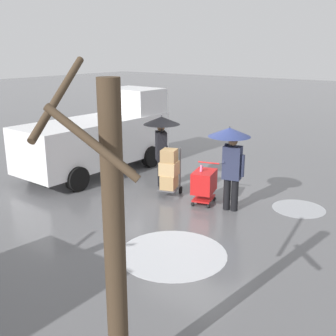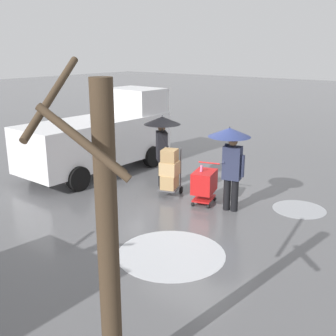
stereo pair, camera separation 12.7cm
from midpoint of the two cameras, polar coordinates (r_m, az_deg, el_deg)
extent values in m
plane|color=#5B5B5E|center=(11.19, 3.92, -4.59)|extent=(90.00, 90.00, 0.00)
cylinder|color=silver|center=(8.48, 0.22, -11.68)|extent=(2.18, 2.18, 0.01)
cylinder|color=#999BA0|center=(11.17, 17.17, -5.33)|extent=(1.33, 1.33, 0.01)
cube|color=white|center=(13.71, -10.20, 3.70)|extent=(2.06, 5.24, 1.40)
cube|color=white|center=(14.82, -4.88, 9.23)|extent=(1.87, 1.43, 0.84)
cube|color=black|center=(15.47, -2.98, 6.54)|extent=(1.66, 0.09, 0.63)
cube|color=#232326|center=(15.71, -2.82, 2.78)|extent=(1.96, 0.20, 0.24)
cylinder|color=black|center=(15.63, -8.07, 2.70)|extent=(0.25, 0.72, 0.72)
cylinder|color=black|center=(14.31, -2.62, 1.59)|extent=(0.25, 0.72, 0.72)
cylinder|color=black|center=(13.68, -17.83, 0.12)|extent=(0.25, 0.72, 0.72)
cylinder|color=black|center=(12.16, -12.61, -1.46)|extent=(0.25, 0.72, 0.72)
cube|color=red|center=(10.89, 4.64, -1.86)|extent=(0.71, 0.88, 0.56)
cube|color=red|center=(11.04, 4.59, -4.13)|extent=(0.64, 0.79, 0.04)
cylinder|color=red|center=(11.16, 5.29, 0.72)|extent=(0.57, 0.20, 0.04)
sphere|color=black|center=(10.75, 5.19, -5.24)|extent=(0.10, 0.10, 0.10)
sphere|color=black|center=(10.86, 3.06, -4.97)|extent=(0.10, 0.10, 0.10)
sphere|color=black|center=(11.30, 6.03, -4.18)|extent=(0.10, 0.10, 0.10)
sphere|color=black|center=(11.40, 4.00, -3.93)|extent=(0.10, 0.10, 0.10)
cylinder|color=#E0668E|center=(10.79, 4.10, -1.47)|extent=(0.15, 0.29, 0.69)
cube|color=#515156|center=(11.52, -0.15, -2.80)|extent=(0.64, 0.72, 0.03)
cylinder|color=#515156|center=(11.56, 1.36, 0.12)|extent=(0.04, 0.04, 1.10)
cylinder|color=#515156|center=(11.70, -0.69, 0.32)|extent=(0.04, 0.04, 1.10)
cylinder|color=black|center=(11.76, 1.43, -3.00)|extent=(0.11, 0.21, 0.20)
cylinder|color=black|center=(11.90, -0.77, -2.75)|extent=(0.11, 0.21, 0.20)
cube|color=tan|center=(11.46, -0.15, -1.83)|extent=(0.55, 0.63, 0.38)
cube|color=tan|center=(11.35, -0.15, -0.03)|extent=(0.56, 0.56, 0.37)
cube|color=#A37F51|center=(11.25, -0.15, 1.71)|extent=(0.51, 0.52, 0.35)
cylinder|color=black|center=(10.56, 8.78, -3.69)|extent=(0.18, 0.18, 0.82)
cylinder|color=black|center=(10.61, 7.74, -3.55)|extent=(0.18, 0.18, 0.82)
cube|color=#282D47|center=(10.33, 8.45, 0.72)|extent=(0.49, 0.37, 0.84)
sphere|color=#8C6647|center=(10.20, 8.57, 3.64)|extent=(0.22, 0.22, 0.22)
cylinder|color=#282D47|center=(10.28, 9.83, 0.29)|extent=(0.10, 0.10, 0.55)
cylinder|color=#282D47|center=(10.30, 7.50, 1.98)|extent=(0.17, 0.32, 0.50)
cylinder|color=#333338|center=(10.26, 8.00, 2.82)|extent=(0.02, 0.02, 0.86)
cone|color=navy|center=(10.18, 8.08, 4.90)|extent=(1.04, 1.04, 0.22)
sphere|color=#333338|center=(10.16, 8.11, 5.62)|extent=(0.04, 0.04, 0.04)
cube|color=black|center=(10.51, 8.76, 1.19)|extent=(0.33, 0.22, 0.44)
cylinder|color=black|center=(12.28, -1.32, -0.63)|extent=(0.18, 0.18, 0.82)
cylinder|color=black|center=(12.10, -1.16, -0.90)|extent=(0.18, 0.18, 0.82)
cube|color=black|center=(11.97, -1.26, 3.04)|extent=(0.51, 0.50, 0.84)
sphere|color=#8C6647|center=(11.86, -1.28, 5.58)|extent=(0.22, 0.22, 0.22)
cylinder|color=black|center=(12.24, -1.46, 3.08)|extent=(0.10, 0.10, 0.55)
cylinder|color=black|center=(11.76, -1.03, 3.89)|extent=(0.28, 0.29, 0.50)
cylinder|color=#333338|center=(11.80, -1.20, 4.72)|extent=(0.02, 0.02, 0.86)
cone|color=black|center=(11.73, -1.21, 6.54)|extent=(1.04, 1.04, 0.22)
sphere|color=#333338|center=(11.71, -1.21, 7.17)|extent=(0.04, 0.04, 0.04)
cylinder|color=#423323|center=(4.70, -8.09, -10.82)|extent=(0.24, 0.24, 3.69)
cylinder|color=#423323|center=(3.98, -10.35, 2.80)|extent=(0.68, 0.39, 0.56)
cylinder|color=#423323|center=(3.89, -11.30, 3.40)|extent=(0.88, 0.43, 0.70)
cylinder|color=#423323|center=(4.47, -15.64, 9.43)|extent=(0.52, 1.10, 0.77)
camera|label=1|loc=(0.06, -90.35, -0.10)|focal=44.43mm
camera|label=2|loc=(0.06, 89.65, 0.10)|focal=44.43mm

